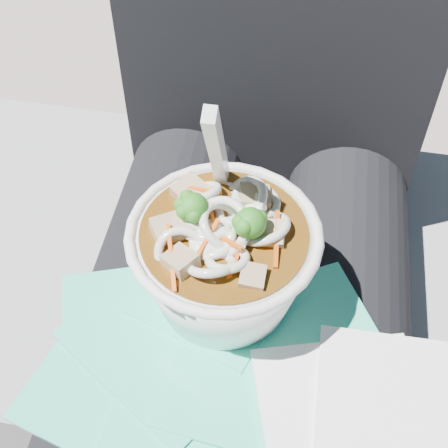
% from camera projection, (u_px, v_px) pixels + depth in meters
% --- Properties ---
extents(stone_ledge, '(1.01, 0.52, 0.48)m').
position_uv_depth(stone_ledge, '(250.00, 357.00, 0.97)').
color(stone_ledge, gray).
rests_on(stone_ledge, ground).
extents(lap, '(0.34, 0.48, 0.14)m').
position_uv_depth(lap, '(240.00, 342.00, 0.63)').
color(lap, black).
rests_on(lap, stone_ledge).
extents(person_body, '(0.34, 0.94, 1.02)m').
position_uv_depth(person_body, '(253.00, 259.00, 0.68)').
color(person_body, black).
rests_on(person_body, ground).
extents(plastic_bag, '(0.31, 0.28, 0.02)m').
position_uv_depth(plastic_bag, '(216.00, 359.00, 0.53)').
color(plastic_bag, '#30C9A2').
rests_on(plastic_bag, lap).
extents(napkins, '(0.18, 0.17, 0.01)m').
position_uv_depth(napkins, '(364.00, 411.00, 0.49)').
color(napkins, white).
rests_on(napkins, plastic_bag).
extents(udon_bowl, '(0.16, 0.16, 0.21)m').
position_uv_depth(udon_bowl, '(224.00, 255.00, 0.52)').
color(udon_bowl, white).
rests_on(udon_bowl, plastic_bag).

